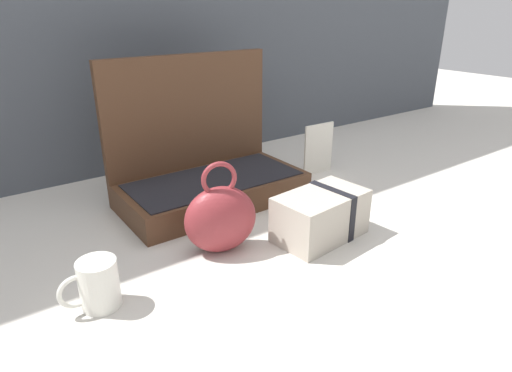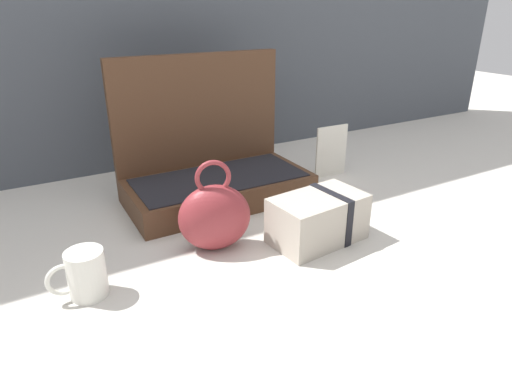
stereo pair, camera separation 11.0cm
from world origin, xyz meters
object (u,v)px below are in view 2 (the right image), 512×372
cream_toiletry_bag (319,218)px  teal_pouch_handbag (215,217)px  open_suitcase (213,166)px  coffee_mug (85,274)px  info_card_left (331,151)px

cream_toiletry_bag → teal_pouch_handbag: bearing=159.9°
cream_toiletry_bag → open_suitcase: bearing=107.1°
open_suitcase → coffee_mug: size_ratio=4.60×
open_suitcase → info_card_left: (0.41, -0.04, -0.01)m
info_card_left → open_suitcase: bearing=176.4°
coffee_mug → info_card_left: bearing=19.1°
cream_toiletry_bag → info_card_left: info_card_left is taller
coffee_mug → cream_toiletry_bag: bearing=-4.8°
cream_toiletry_bag → info_card_left: size_ratio=1.39×
teal_pouch_handbag → info_card_left: bearing=24.7°
coffee_mug → open_suitcase: bearing=37.7°
open_suitcase → coffee_mug: bearing=-142.3°
open_suitcase → coffee_mug: open_suitcase is taller
coffee_mug → info_card_left: size_ratio=0.66×
teal_pouch_handbag → coffee_mug: teal_pouch_handbag is taller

